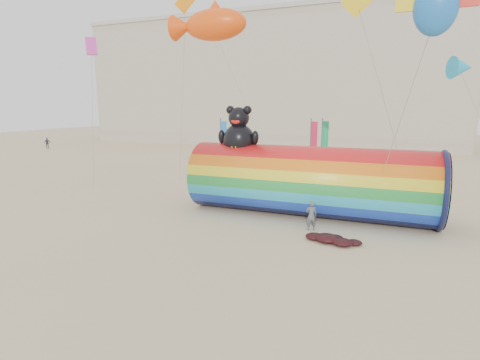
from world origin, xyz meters
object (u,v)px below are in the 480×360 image
at_px(windsock_assembly, 309,179).
at_px(hotel_building, 268,82).
at_px(kite_handler, 311,216).
at_px(fabric_bundle, 332,239).

bearing_deg(windsock_assembly, hotel_building, 110.60).
relative_size(windsock_assembly, kite_handler, 8.94).
height_order(hotel_building, windsock_assembly, hotel_building).
height_order(windsock_assembly, fabric_bundle, windsock_assembly).
relative_size(hotel_building, windsock_assembly, 4.37).
bearing_deg(windsock_assembly, fabric_bundle, -64.70).
bearing_deg(fabric_bundle, hotel_building, 111.04).
bearing_deg(fabric_bundle, kite_handler, 130.92).
distance_m(hotel_building, kite_handler, 48.04).
relative_size(windsock_assembly, fabric_bundle, 5.28).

